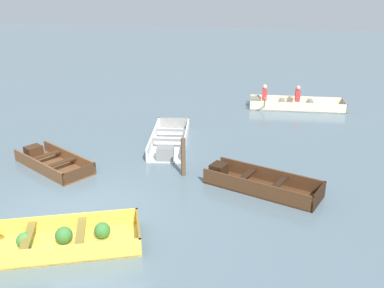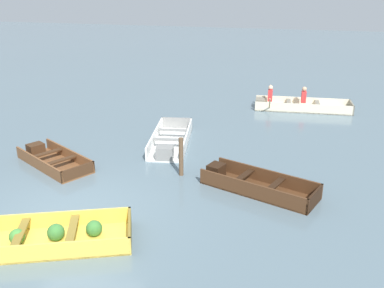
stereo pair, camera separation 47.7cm
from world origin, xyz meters
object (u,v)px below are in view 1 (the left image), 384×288
skiff_dark_varnish_far_moored (257,183)px  rowboat_cream_with_crew (291,104)px  skiff_white_near_moored (169,142)px  skiff_wooden_brown_mid_moored (52,162)px  dinghy_yellow_foreground (51,241)px  mooring_post (183,157)px

skiff_dark_varnish_far_moored → rowboat_cream_with_crew: 7.48m
skiff_white_near_moored → rowboat_cream_with_crew: 6.29m
skiff_wooden_brown_mid_moored → rowboat_cream_with_crew: 9.73m
dinghy_yellow_foreground → skiff_white_near_moored: 5.74m
skiff_wooden_brown_mid_moored → skiff_dark_varnish_far_moored: skiff_dark_varnish_far_moored is taller
skiff_wooden_brown_mid_moored → skiff_dark_varnish_far_moored: size_ratio=0.90×
skiff_dark_varnish_far_moored → skiff_white_near_moored: bearing=141.2°
mooring_post → dinghy_yellow_foreground: bearing=-114.7°
skiff_white_near_moored → mooring_post: size_ratio=2.98×
skiff_dark_varnish_far_moored → rowboat_cream_with_crew: bearing=84.0°
skiff_wooden_brown_mid_moored → mooring_post: mooring_post is taller
skiff_white_near_moored → skiff_dark_varnish_far_moored: skiff_white_near_moored is taller
dinghy_yellow_foreground → skiff_white_near_moored: size_ratio=1.11×
rowboat_cream_with_crew → skiff_white_near_moored: bearing=-125.5°
dinghy_yellow_foreground → mooring_post: bearing=65.3°
skiff_dark_varnish_far_moored → mooring_post: bearing=170.0°
rowboat_cream_with_crew → dinghy_yellow_foreground: bearing=-112.3°
dinghy_yellow_foreground → skiff_wooden_brown_mid_moored: 4.02m
dinghy_yellow_foreground → rowboat_cream_with_crew: 11.69m
skiff_dark_varnish_far_moored → skiff_wooden_brown_mid_moored: bearing=178.7°
skiff_wooden_brown_mid_moored → rowboat_cream_with_crew: size_ratio=0.70×
dinghy_yellow_foreground → mooring_post: mooring_post is taller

